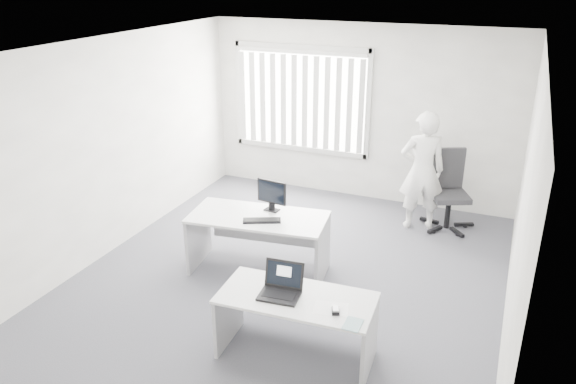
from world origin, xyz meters
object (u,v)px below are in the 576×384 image
at_px(desk_near, 296,313).
at_px(monitor, 272,196).
at_px(person, 422,171).
at_px(laptop, 279,283).
at_px(office_chair, 447,204).
at_px(desk_far, 258,232).

relative_size(desk_near, monitor, 3.83).
distance_m(desk_near, person, 3.49).
relative_size(person, laptop, 4.57).
height_order(office_chair, laptop, office_chair).
height_order(desk_near, office_chair, office_chair).
bearing_deg(desk_near, desk_far, 124.52).
bearing_deg(monitor, desk_far, -104.10).
bearing_deg(desk_far, office_chair, 41.32).
bearing_deg(desk_far, person, 44.97).
distance_m(office_chair, laptop, 3.86).
bearing_deg(person, laptop, 56.89).
bearing_deg(desk_far, desk_near, -59.55).
distance_m(person, laptop, 3.57).
distance_m(desk_near, monitor, 1.91).
xyz_separation_m(person, monitor, (-1.51, -1.85, 0.09)).
height_order(desk_near, desk_far, desk_far).
xyz_separation_m(desk_near, person, (0.54, 3.43, 0.39)).
xyz_separation_m(office_chair, laptop, (-1.07, -3.68, 0.47)).
relative_size(office_chair, monitor, 2.90).
bearing_deg(desk_near, office_chair, 72.37).
height_order(laptop, monitor, monitor).
xyz_separation_m(desk_far, monitor, (0.09, 0.22, 0.41)).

